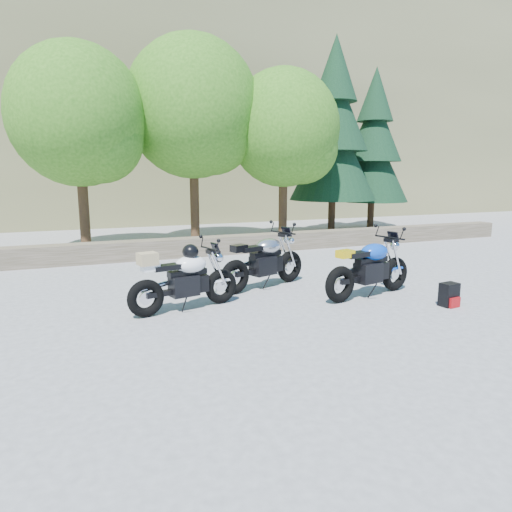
# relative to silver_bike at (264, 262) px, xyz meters

# --- Properties ---
(ground) EXTENTS (90.00, 90.00, 0.00)m
(ground) POSITION_rel_silver_bike_xyz_m (-0.60, -1.54, -0.52)
(ground) COLOR gray
(ground) RESTS_ON ground
(stone_wall) EXTENTS (22.00, 0.55, 0.50)m
(stone_wall) POSITION_rel_silver_bike_xyz_m (-0.60, 3.96, -0.27)
(stone_wall) COLOR brown
(stone_wall) RESTS_ON ground
(hillside) EXTENTS (80.00, 30.00, 15.00)m
(hillside) POSITION_rel_silver_bike_xyz_m (2.40, 26.46, 6.98)
(hillside) COLOR #67653F
(hillside) RESTS_ON ground
(tree_decid_left) EXTENTS (3.67, 3.67, 5.62)m
(tree_decid_left) POSITION_rel_silver_bike_xyz_m (-2.99, 5.60, 3.12)
(tree_decid_left) COLOR #382314
(tree_decid_left) RESTS_ON ground
(tree_decid_mid) EXTENTS (4.08, 4.08, 6.24)m
(tree_decid_mid) POSITION_rel_silver_bike_xyz_m (0.31, 6.00, 3.52)
(tree_decid_mid) COLOR #382314
(tree_decid_mid) RESTS_ON ground
(tree_decid_right) EXTENTS (3.54, 3.54, 5.41)m
(tree_decid_right) POSITION_rel_silver_bike_xyz_m (3.11, 5.40, 2.98)
(tree_decid_right) COLOR #382314
(tree_decid_right) RESTS_ON ground
(conifer_near) EXTENTS (3.17, 3.17, 7.06)m
(conifer_near) POSITION_rel_silver_bike_xyz_m (5.60, 6.66, 3.16)
(conifer_near) COLOR #382314
(conifer_near) RESTS_ON ground
(conifer_far) EXTENTS (2.82, 2.82, 6.27)m
(conifer_far) POSITION_rel_silver_bike_xyz_m (7.80, 7.26, 2.75)
(conifer_far) COLOR #382314
(conifer_far) RESTS_ON ground
(silver_bike) EXTENTS (2.05, 0.94, 1.07)m
(silver_bike) POSITION_rel_silver_bike_xyz_m (0.00, 0.00, 0.00)
(silver_bike) COLOR black
(silver_bike) RESTS_ON ground
(white_bike) EXTENTS (1.95, 0.70, 1.09)m
(white_bike) POSITION_rel_silver_bike_xyz_m (-1.81, -0.89, 0.02)
(white_bike) COLOR black
(white_bike) RESTS_ON ground
(blue_bike) EXTENTS (2.10, 0.76, 1.06)m
(blue_bike) POSITION_rel_silver_bike_xyz_m (1.52, -1.32, -0.00)
(blue_bike) COLOR black
(blue_bike) RESTS_ON ground
(backpack) EXTENTS (0.32, 0.28, 0.40)m
(backpack) POSITION_rel_silver_bike_xyz_m (2.39, -2.38, -0.32)
(backpack) COLOR black
(backpack) RESTS_ON ground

